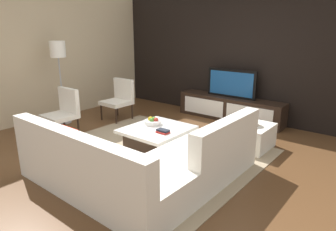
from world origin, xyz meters
The scene contains 15 objects.
ground_plane centered at (0.00, 0.00, 0.00)m, with size 14.00×14.00×0.00m, color brown.
feature_wall_back centered at (0.00, 2.70, 1.40)m, with size 6.40×0.12×2.80m, color black.
side_wall_left centered at (-3.20, 0.20, 1.40)m, with size 0.12×5.20×2.80m, color #C6B28E.
area_rug centered at (-0.10, 0.00, 0.01)m, with size 3.27×2.75×0.01m, color tan.
media_console centered at (0.00, 2.40, 0.25)m, with size 2.34×0.47×0.50m.
television centered at (0.00, 2.40, 0.80)m, with size 1.11×0.06×0.60m.
sectional_couch centered at (0.50, -0.89, 0.29)m, with size 2.34×2.31×0.84m.
coffee_table centered at (-0.10, 0.10, 0.20)m, with size 0.92×1.03×0.38m.
accent_chair_near centered at (-1.91, -0.42, 0.49)m, with size 0.55×0.52×0.87m.
floor_lamp centered at (-2.62, 0.00, 1.41)m, with size 0.31×0.31×1.69m.
ottoman centered at (1.00, 1.16, 0.20)m, with size 0.70×0.70×0.40m, color white.
fruit_bowl centered at (-0.28, 0.20, 0.43)m, with size 0.28×0.28×0.13m.
accent_chair_far centered at (-1.91, 0.94, 0.49)m, with size 0.56×0.54×0.87m.
decorative_ball centered at (1.00, 1.16, 0.53)m, with size 0.26×0.26×0.26m, color #AD8451.
book_stack centered at (0.12, -0.02, 0.40)m, with size 0.20×0.13×0.05m.
Camera 1 is at (2.91, -3.33, 1.91)m, focal length 32.00 mm.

